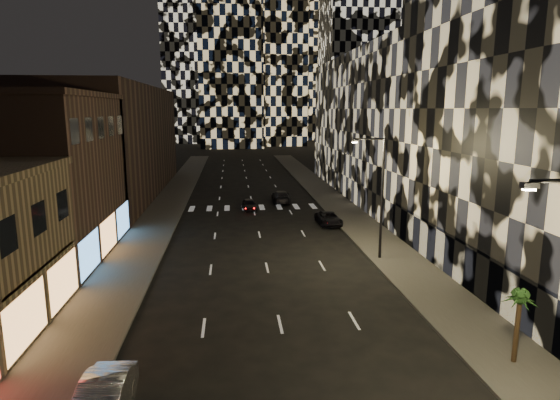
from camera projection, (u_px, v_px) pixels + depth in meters
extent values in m
cube|color=#47443F|center=(165.00, 209.00, 52.93)|extent=(4.00, 120.00, 0.15)
cube|color=#47443F|center=(338.00, 205.00, 54.96)|extent=(4.00, 120.00, 0.15)
cube|color=#4C4C47|center=(184.00, 208.00, 53.14)|extent=(0.20, 120.00, 0.15)
cube|color=#4C4C47|center=(320.00, 205.00, 54.75)|extent=(0.20, 120.00, 0.15)
cube|color=#4C342B|center=(36.00, 179.00, 34.97)|extent=(10.00, 15.00, 12.00)
cube|color=#4C342B|center=(118.00, 142.00, 60.65)|extent=(10.00, 40.00, 14.00)
cube|color=#383838|center=(463.00, 262.00, 30.03)|extent=(0.60, 25.00, 3.00)
cube|color=#232326|center=(403.00, 126.00, 61.11)|extent=(16.00, 40.00, 18.00)
cube|color=black|center=(530.00, 185.00, 13.85)|extent=(0.50, 0.25, 0.18)
cube|color=#FFEAB2|center=(529.00, 189.00, 13.87)|extent=(0.35, 0.18, 0.06)
cylinder|color=black|center=(382.00, 199.00, 34.42)|extent=(0.20, 0.20, 9.00)
cylinder|color=black|center=(370.00, 139.00, 33.47)|extent=(2.20, 0.14, 0.14)
cube|color=black|center=(355.00, 141.00, 33.38)|extent=(0.50, 0.25, 0.18)
cube|color=#FFEAB2|center=(355.00, 142.00, 33.40)|extent=(0.35, 0.18, 0.06)
imported|color=black|center=(249.00, 205.00, 52.52)|extent=(1.75, 3.75, 1.24)
imported|color=black|center=(281.00, 197.00, 56.68)|extent=(2.11, 5.03, 1.45)
imported|color=black|center=(329.00, 218.00, 45.83)|extent=(2.23, 4.52, 1.23)
cylinder|color=#47331E|center=(517.00, 331.00, 20.47)|extent=(0.22, 0.22, 2.89)
sphere|color=#204719|center=(520.00, 297.00, 20.17)|extent=(0.63, 0.63, 0.63)
cone|color=#204719|center=(525.00, 298.00, 20.23)|extent=(1.27, 0.41, 0.76)
cone|color=#204719|center=(520.00, 296.00, 20.38)|extent=(0.87, 1.20, 0.76)
cone|color=#204719|center=(515.00, 296.00, 20.38)|extent=(0.67, 1.26, 0.76)
cone|color=#204719|center=(514.00, 298.00, 20.23)|extent=(1.27, 0.64, 0.76)
cone|color=#204719|center=(518.00, 299.00, 20.04)|extent=(1.19, 0.89, 0.76)
cone|color=#204719|center=(523.00, 300.00, 19.96)|extent=(0.38, 1.27, 0.76)
cone|color=#204719|center=(526.00, 299.00, 20.04)|extent=(1.07, 1.05, 0.76)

